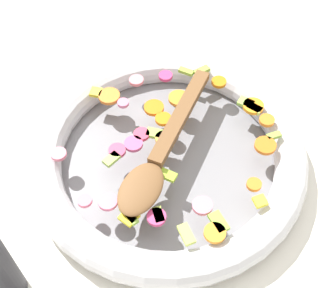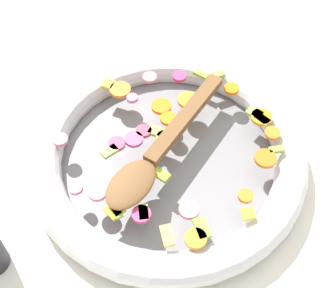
# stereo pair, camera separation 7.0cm
# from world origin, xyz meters

# --- Properties ---
(ground_plane) EXTENTS (4.00, 4.00, 0.00)m
(ground_plane) POSITION_xyz_m (0.00, 0.00, 0.00)
(ground_plane) COLOR silver
(skillet) EXTENTS (0.43, 0.43, 0.05)m
(skillet) POSITION_xyz_m (0.00, 0.00, 0.02)
(skillet) COLOR slate
(skillet) RESTS_ON ground_plane
(chopped_vegetables) EXTENTS (0.34, 0.34, 0.01)m
(chopped_vegetables) POSITION_xyz_m (0.01, -0.00, 0.05)
(chopped_vegetables) COLOR orange
(chopped_vegetables) RESTS_ON skillet
(wooden_spoon) EXTENTS (0.27, 0.18, 0.01)m
(wooden_spoon) POSITION_xyz_m (-0.02, -0.01, 0.06)
(wooden_spoon) COLOR brown
(wooden_spoon) RESTS_ON chopped_vegetables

